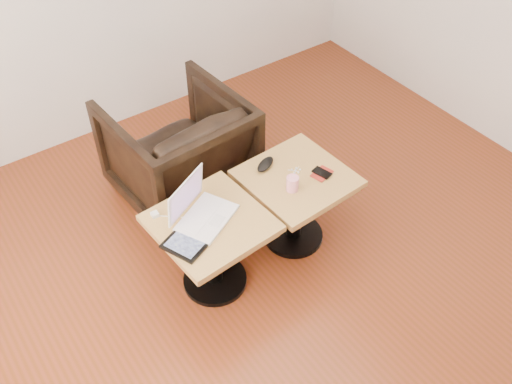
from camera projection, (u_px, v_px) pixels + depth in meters
room_shell at (308, 117)px, 2.58m from camera, size 4.52×4.52×2.71m
side_table_left at (212, 237)px, 3.30m from camera, size 0.65×0.65×0.55m
side_table_right at (296, 192)px, 3.57m from camera, size 0.64×0.64×0.55m
laptop at (200, 211)px, 3.20m from camera, size 0.42×0.39×0.24m
tablet at (185, 245)px, 3.07m from camera, size 0.25×0.27×0.02m
charging_adapter at (155, 214)px, 3.23m from camera, size 0.04×0.04×0.02m
glasses_case at (265, 164)px, 3.52m from camera, size 0.17×0.13×0.05m
striped_cup at (292, 184)px, 3.36m from camera, size 0.10×0.10×0.10m
earbuds_tangle at (296, 171)px, 3.50m from camera, size 0.07×0.06×0.01m
phone_on_sleeve at (322, 173)px, 3.49m from camera, size 0.15×0.13×0.02m
armchair at (179, 150)px, 3.91m from camera, size 0.89×0.91×0.78m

